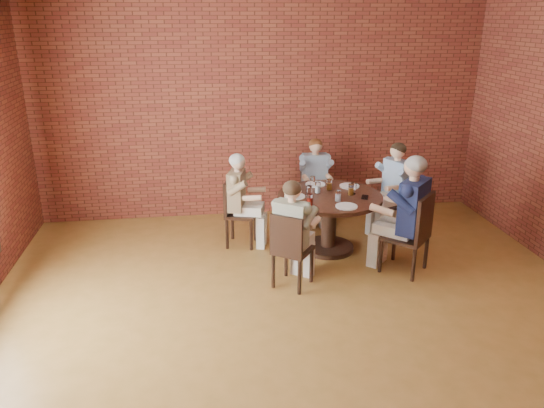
{
  "coord_description": "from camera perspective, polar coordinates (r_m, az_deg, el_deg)",
  "views": [
    {
      "loc": [
        -0.96,
        -4.12,
        2.91
      ],
      "look_at": [
        -0.22,
        1.0,
        1.03
      ],
      "focal_mm": 35.0,
      "sensor_mm": 36.0,
      "label": 1
    }
  ],
  "objects": [
    {
      "name": "floor",
      "position": [
        5.13,
        4.18,
        -14.65
      ],
      "size": [
        7.0,
        7.0,
        0.0
      ],
      "primitive_type": "plane",
      "color": "olive",
      "rests_on": "ground"
    },
    {
      "name": "wall_back",
      "position": [
        7.77,
        -1.02,
        10.99
      ],
      "size": [
        7.0,
        0.0,
        7.0
      ],
      "primitive_type": "plane",
      "rotation": [
        1.57,
        0.0,
        0.0
      ],
      "color": "brown",
      "rests_on": "ground"
    },
    {
      "name": "dining_table",
      "position": [
        6.76,
        6.18,
        -0.8
      ],
      "size": [
        1.32,
        1.32,
        0.75
      ],
      "color": "black",
      "rests_on": "floor"
    },
    {
      "name": "chair_a",
      "position": [
        7.52,
        13.22,
        0.66
      ],
      "size": [
        0.52,
        0.52,
        0.9
      ],
      "rotation": [
        0.0,
        0.0,
        -1.15
      ],
      "color": "black",
      "rests_on": "floor"
    },
    {
      "name": "diner_a",
      "position": [
        7.43,
        12.88,
        1.59
      ],
      "size": [
        0.75,
        0.69,
        1.27
      ],
      "primitive_type": null,
      "rotation": [
        0.0,
        0.0,
        -1.15
      ],
      "color": "teal",
      "rests_on": "floor"
    },
    {
      "name": "chair_b",
      "position": [
        7.79,
        4.53,
        1.71
      ],
      "size": [
        0.39,
        0.39,
        0.88
      ],
      "rotation": [
        0.0,
        0.0,
        -0.04
      ],
      "color": "black",
      "rests_on": "floor"
    },
    {
      "name": "diner_b",
      "position": [
        7.68,
        4.65,
        2.47
      ],
      "size": [
        0.48,
        0.59,
        1.22
      ],
      "primitive_type": null,
      "rotation": [
        0.0,
        0.0,
        -0.04
      ],
      "color": "gray",
      "rests_on": "floor"
    },
    {
      "name": "chair_c",
      "position": [
        6.91,
        -3.93,
        -0.65
      ],
      "size": [
        0.47,
        0.47,
        0.88
      ],
      "rotation": [
        0.0,
        0.0,
        1.29
      ],
      "color": "black",
      "rests_on": "floor"
    },
    {
      "name": "diner_c",
      "position": [
        6.85,
        -3.37,
        0.36
      ],
      "size": [
        0.68,
        0.61,
        1.23
      ],
      "primitive_type": null,
      "rotation": [
        0.0,
        0.0,
        1.29
      ],
      "color": "brown",
      "rests_on": "floor"
    },
    {
      "name": "chair_d",
      "position": [
        5.81,
        1.95,
        -4.74
      ],
      "size": [
        0.53,
        0.53,
        0.88
      ],
      "rotation": [
        0.0,
        0.0,
        2.52
      ],
      "color": "black",
      "rests_on": "floor"
    },
    {
      "name": "diner_d",
      "position": [
        5.81,
        2.27,
        -3.27
      ],
      "size": [
        0.72,
        0.75,
        1.24
      ],
      "primitive_type": null,
      "rotation": [
        0.0,
        0.0,
        2.52
      ],
      "color": "gray",
      "rests_on": "floor"
    },
    {
      "name": "chair_e",
      "position": [
        6.34,
        15.0,
        -2.84
      ],
      "size": [
        0.66,
        0.66,
        0.98
      ],
      "rotation": [
        0.0,
        0.0,
        3.96
      ],
      "color": "black",
      "rests_on": "floor"
    },
    {
      "name": "diner_e",
      "position": [
        6.31,
        14.33,
        -1.15
      ],
      "size": [
        0.91,
        0.9,
        1.41
      ],
      "primitive_type": null,
      "rotation": [
        0.0,
        0.0,
        3.96
      ],
      "color": "#161D3F",
      "rests_on": "floor"
    },
    {
      "name": "plate_a",
      "position": [
        7.04,
        8.33,
        1.93
      ],
      "size": [
        0.26,
        0.26,
        0.01
      ],
      "primitive_type": "cylinder",
      "color": "white",
      "rests_on": "dining_table"
    },
    {
      "name": "plate_b",
      "position": [
        7.06,
        4.68,
        2.13
      ],
      "size": [
        0.26,
        0.26,
        0.01
      ],
      "primitive_type": "cylinder",
      "color": "white",
      "rests_on": "dining_table"
    },
    {
      "name": "plate_c",
      "position": [
        6.58,
        2.46,
        0.84
      ],
      "size": [
        0.26,
        0.26,
        0.01
      ],
      "primitive_type": "cylinder",
      "color": "white",
      "rests_on": "dining_table"
    },
    {
      "name": "plate_d",
      "position": [
        6.29,
        8.01,
        -0.25
      ],
      "size": [
        0.26,
        0.26,
        0.01
      ],
      "primitive_type": "cylinder",
      "color": "white",
      "rests_on": "dining_table"
    },
    {
      "name": "glass_a",
      "position": [
        6.75,
        8.77,
        1.67
      ],
      "size": [
        0.07,
        0.07,
        0.14
      ],
      "primitive_type": "cylinder",
      "color": "white",
      "rests_on": "dining_table"
    },
    {
      "name": "glass_b",
      "position": [
        6.86,
        6.18,
        2.1
      ],
      "size": [
        0.07,
        0.07,
        0.14
      ],
      "primitive_type": "cylinder",
      "color": "white",
      "rests_on": "dining_table"
    },
    {
      "name": "glass_c",
      "position": [
        6.96,
        4.38,
        2.41
      ],
      "size": [
        0.07,
        0.07,
        0.14
      ],
      "primitive_type": "cylinder",
      "color": "white",
      "rests_on": "dining_table"
    },
    {
      "name": "glass_d",
      "position": [
        6.73,
        4.94,
        1.79
      ],
      "size": [
        0.07,
        0.07,
        0.14
      ],
      "primitive_type": "cylinder",
      "color": "white",
      "rests_on": "dining_table"
    },
    {
      "name": "glass_e",
      "position": [
        6.58,
        4.02,
        1.37
      ],
      "size": [
        0.07,
        0.07,
        0.14
      ],
      "primitive_type": "cylinder",
      "color": "white",
      "rests_on": "dining_table"
    },
    {
      "name": "glass_f",
      "position": [
        6.27,
        4.07,
        0.44
      ],
      "size": [
        0.07,
        0.07,
        0.14
      ],
      "primitive_type": "cylinder",
      "color": "white",
      "rests_on": "dining_table"
    },
    {
      "name": "glass_g",
      "position": [
        6.46,
        7.12,
        0.9
      ],
      "size": [
        0.07,
        0.07,
        0.14
      ],
      "primitive_type": "cylinder",
      "color": "white",
      "rests_on": "dining_table"
    },
    {
      "name": "glass_h",
      "position": [
        6.7,
        8.5,
        1.54
      ],
      "size": [
        0.07,
        0.07,
        0.14
      ],
      "primitive_type": "cylinder",
      "color": "white",
      "rests_on": "dining_table"
    },
    {
      "name": "smartphone",
      "position": [
        6.65,
        9.96,
        0.74
      ],
      "size": [
        0.13,
        0.17,
        0.01
      ],
      "primitive_type": "cube",
      "rotation": [
        0.0,
        0.0,
        -0.38
      ],
      "color": "black",
      "rests_on": "dining_table"
    }
  ]
}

